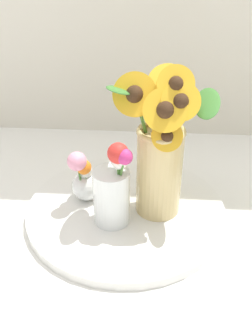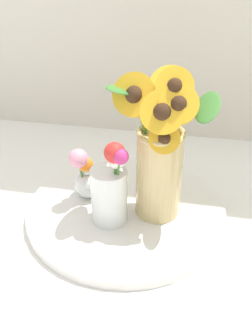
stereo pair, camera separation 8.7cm
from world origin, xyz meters
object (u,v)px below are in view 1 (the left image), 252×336
vase_small_center (113,190)px  vase_bulb_right (84,179)px  serving_tray (126,210)px  mason_jar_sunflowers (161,152)px

vase_small_center → vase_bulb_right: size_ratio=1.42×
serving_tray → vase_bulb_right: vase_bulb_right is taller
vase_small_center → vase_bulb_right: (-0.08, 0.08, -0.03)m
serving_tray → vase_small_center: bearing=-114.4°
serving_tray → mason_jar_sunflowers: 0.18m
serving_tray → vase_small_center: vase_small_center is taller
vase_bulb_right → serving_tray: bearing=-12.7°
serving_tray → mason_jar_sunflowers: (0.07, -0.00, 0.16)m
mason_jar_sunflowers → vase_small_center: bearing=-151.9°
mason_jar_sunflowers → vase_bulb_right: (-0.18, 0.02, -0.09)m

